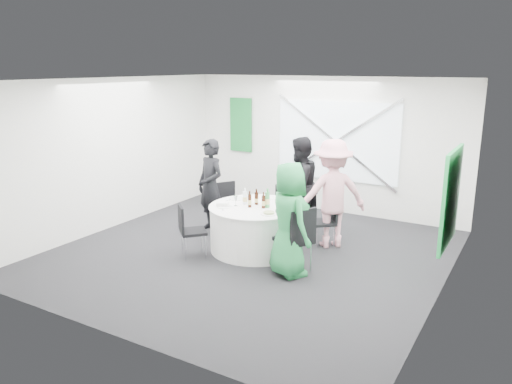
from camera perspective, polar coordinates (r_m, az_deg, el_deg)
The scene contains 44 objects.
floor at distance 8.30m, azimuth -0.70°, elevation -7.00°, with size 6.00×6.00×0.00m, color black.
ceiling at distance 7.73m, azimuth -0.77°, elevation 12.71°, with size 6.00×6.00×0.00m, color white.
wall_back at distance 10.54m, azimuth 7.73°, elevation 5.38°, with size 6.00×6.00×0.00m, color white.
wall_front at distance 5.62m, azimuth -16.69°, elevation -3.05°, with size 6.00×6.00×0.00m, color white.
wall_left at distance 9.76m, azimuth -16.06°, elevation 4.23°, with size 6.00×6.00×0.00m, color white.
wall_right at distance 6.89m, azimuth 21.19°, elevation -0.26°, with size 6.00×6.00×0.00m, color white.
window_panel at distance 10.38m, azimuth 9.19°, elevation 5.75°, with size 2.60×0.03×1.60m, color white.
window_brace_a at distance 10.34m, azimuth 9.11°, elevation 5.72°, with size 0.05×0.05×3.16m, color silver.
window_brace_b at distance 10.34m, azimuth 9.11°, elevation 5.72°, with size 0.05×0.05×3.16m, color silver.
green_banner at distance 11.36m, azimuth -1.74°, elevation 7.68°, with size 0.55×0.04×1.20m, color #125C2C.
green_sign at distance 7.52m, azimuth 21.37°, elevation -0.67°, with size 0.05×1.20×1.40m, color #198A3C.
banquet_table at distance 8.33m, azimuth 0.00°, elevation -4.13°, with size 1.56×1.56×0.76m.
chair_back at distance 9.24m, azimuth 3.01°, elevation -1.52°, with size 0.41×0.42×0.85m.
chair_back_left at distance 9.23m, azimuth -3.23°, elevation -1.28°, with size 0.58×0.57×0.92m.
chair_back_right at distance 8.56m, azimuth 8.17°, elevation -2.90°, with size 0.55×0.55×0.86m.
chair_front_right at distance 7.34m, azimuth 4.80°, elevation -4.93°, with size 0.64×0.63×1.03m.
chair_front_left at distance 8.04m, azimuth -7.76°, elevation -4.00°, with size 0.56×0.56×0.87m.
person_man_back_left at distance 9.19m, azimuth -5.22°, elevation 0.70°, with size 0.63×0.41×1.72m, color black.
person_man_back at distance 9.15m, azimuth 4.97°, elevation 0.80°, with size 0.86×0.47×1.77m, color black.
person_woman_pink at distance 8.46m, azimuth 8.68°, elevation -0.19°, with size 1.19×0.55×1.84m, color pink.
person_woman_green at distance 7.24m, azimuth 3.80°, elevation -3.17°, with size 0.83×0.54×1.69m, color #248744.
plate_back at distance 8.70m, azimuth 1.92°, elevation -0.66°, with size 0.28×0.28×0.01m.
plate_back_left at distance 8.65m, azimuth -2.16°, elevation -0.76°, with size 0.27×0.27×0.01m.
plate_back_right at distance 8.32m, azimuth 3.98°, elevation -1.34°, with size 0.29×0.29×0.04m.
plate_front_right at distance 7.77m, azimuth 1.50°, elevation -2.45°, with size 0.27×0.27×0.04m.
plate_front_left at distance 8.18m, azimuth -3.64°, elevation -1.67°, with size 0.25×0.25×0.01m.
napkin at distance 8.21m, azimuth -3.84°, elevation -1.37°, with size 0.19×0.13×0.05m, color silver.
beer_bottle_a at distance 8.31m, azimuth 0.04°, elevation -0.72°, with size 0.06×0.06×0.26m.
beer_bottle_b at distance 8.28m, azimuth 0.06°, elevation -0.84°, with size 0.06×0.06×0.24m.
beer_bottle_c at distance 8.08m, azimuth 0.86°, elevation -1.15°, with size 0.06×0.06×0.27m.
beer_bottle_d at distance 8.12m, azimuth -0.73°, elevation -1.03°, with size 0.06×0.06×0.27m.
green_water_bottle at distance 8.11m, azimuth 1.32°, elevation -0.91°, with size 0.08×0.08×0.32m.
clear_water_bottle at distance 8.30m, azimuth -1.27°, elevation -0.68°, with size 0.08×0.08×0.28m.
wine_glass_a at distance 8.35m, azimuth 2.66°, elevation -0.48°, with size 0.07×0.07×0.17m.
wine_glass_b at distance 8.47m, azimuth 1.18°, elevation -0.25°, with size 0.07×0.07×0.17m.
wine_glass_c at distance 8.10m, azimuth 2.48°, elevation -0.96°, with size 0.07×0.07×0.17m.
wine_glass_d at distance 8.21m, azimuth -2.33°, elevation -0.74°, with size 0.07×0.07×0.17m.
wine_glass_e at distance 8.47m, azimuth -1.35°, elevation -0.26°, with size 0.07×0.07×0.17m.
fork_a at distance 8.13m, azimuth 3.98°, elevation -1.82°, with size 0.01×0.15×0.01m, color silver.
knife_a at distance 8.40m, azimuth 3.76°, elevation -1.28°, with size 0.01×0.15×0.01m, color silver.
fork_b at distance 8.75m, azimuth -1.15°, elevation -0.61°, with size 0.01×0.15×0.01m, color silver.
knife_b at distance 8.58m, azimuth -2.99°, elevation -0.93°, with size 0.01×0.15×0.01m, color silver.
fork_c at distance 8.33m, azimuth -3.90°, elevation -1.41°, with size 0.01×0.15×0.01m, color silver.
knife_c at distance 8.02m, azimuth -3.81°, elevation -2.03°, with size 0.01×0.15×0.01m, color silver.
Camera 1 is at (3.98, -6.62, 3.02)m, focal length 35.00 mm.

